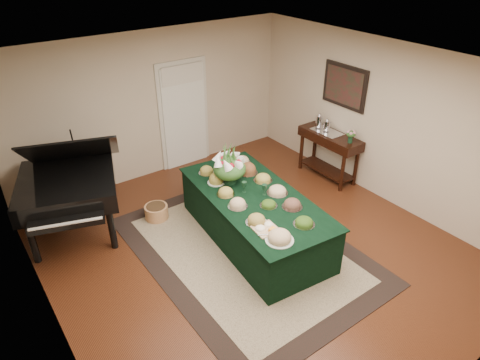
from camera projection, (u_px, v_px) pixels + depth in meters
ground at (252, 249)px, 6.41m from camera, size 6.00×6.00×0.00m
area_rug at (245, 250)px, 6.38m from camera, size 2.73×3.82×0.01m
kitchen_doorway at (184, 116)px, 8.27m from camera, size 1.05×0.07×2.10m
buffet_table at (254, 217)px, 6.44m from camera, size 1.51×2.78×0.76m
food_platters at (252, 192)px, 6.26m from camera, size 1.17×2.31×0.14m
cutting_board at (265, 227)px, 5.54m from camera, size 0.33×0.33×0.10m
green_goblets at (254, 188)px, 6.27m from camera, size 0.27×0.31×0.18m
floral_centerpiece at (229, 165)px, 6.44m from camera, size 0.52×0.52×0.52m
grand_piano at (68, 185)px, 6.34m from camera, size 1.87×1.97×1.71m
wicker_basket at (157, 212)px, 7.02m from camera, size 0.38×0.38×0.24m
mahogany_sideboard at (329, 144)px, 7.95m from camera, size 0.45×1.26×0.89m
tea_service at (324, 125)px, 7.93m from camera, size 0.34×0.58×0.30m
pink_bouquet at (351, 134)px, 7.45m from camera, size 0.19×0.19×0.24m
wall_painting at (345, 86)px, 7.53m from camera, size 0.05×0.95×0.75m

